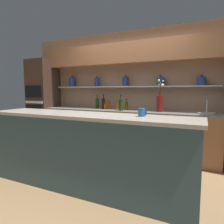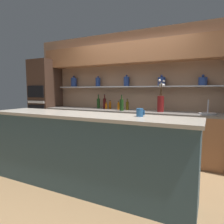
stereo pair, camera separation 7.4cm
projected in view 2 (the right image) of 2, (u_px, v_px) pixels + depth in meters
The scene contains 15 objects.
ground_plane at pixel (100, 176), 3.10m from camera, with size 12.00×12.00×0.00m, color olive.
back_wall_unit at pixel (135, 80), 4.29m from camera, with size 5.20×0.44×2.60m.
back_counter_unit at pixel (124, 132), 4.21m from camera, with size 3.70×0.62×0.92m.
island_counter at pixel (85, 151), 2.68m from camera, with size 2.89×0.61×1.02m.
oven_tower at pixel (46, 102), 5.10m from camera, with size 0.60×0.64×2.08m.
flower_vase at pixel (161, 102), 3.80m from camera, with size 0.14×0.18×0.61m.
sink_fixture at pixel (208, 113), 3.47m from camera, with size 0.29×0.29×0.25m.
bottle_sauce_0 at pixel (119, 106), 4.24m from camera, with size 0.05×0.05×0.19m.
bottle_wine_1 at pixel (98, 103), 4.57m from camera, with size 0.07×0.07×0.32m.
bottle_oil_2 at pixel (127, 106), 4.15m from camera, with size 0.06×0.06×0.24m.
bottle_sauce_3 at pixel (106, 106), 4.40m from camera, with size 0.05×0.05×0.16m.
bottle_wine_4 at pixel (122, 105), 4.02m from camera, with size 0.08×0.08×0.32m.
bottle_wine_5 at pixel (105, 103), 4.46m from camera, with size 0.07×0.07×0.32m.
bottle_sauce_6 at pixel (110, 105), 4.45m from camera, with size 0.05×0.05×0.19m.
coffee_mug at pixel (140, 112), 2.35m from camera, with size 0.10×0.08×0.10m.
Camera 2 is at (1.48, -2.58, 1.33)m, focal length 32.00 mm.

